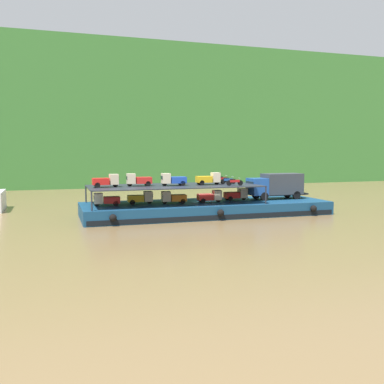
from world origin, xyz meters
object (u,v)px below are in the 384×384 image
at_px(mini_truck_lower_stern, 106,199).
at_px(mini_truck_upper_fore, 173,179).
at_px(cargo_barge, 206,208).
at_px(mini_truck_lower_bow, 236,194).
at_px(mini_truck_upper_bow, 209,179).
at_px(mini_truck_lower_mid, 173,197).
at_px(motorcycle_upper_stbd, 222,179).
at_px(motorcycle_upper_centre, 228,180).
at_px(mini_truck_lower_aft, 141,198).
at_px(mini_truck_lower_fore, 210,196).
at_px(covered_lorry, 276,185).
at_px(mini_truck_upper_mid, 139,180).
at_px(mini_truck_upper_stern, 106,181).
at_px(motorcycle_upper_port, 234,182).

xyz_separation_m(mini_truck_lower_stern, mini_truck_upper_fore, (7.35, -0.18, 2.00)).
bearing_deg(cargo_barge, mini_truck_lower_bow, 8.47).
relative_size(mini_truck_lower_bow, mini_truck_upper_bow, 1.00).
bearing_deg(mini_truck_lower_mid, motorcycle_upper_stbd, 21.14).
relative_size(mini_truck_lower_mid, motorcycle_upper_centre, 1.46).
bearing_deg(mini_truck_upper_fore, mini_truck_lower_mid, -49.58).
bearing_deg(mini_truck_lower_aft, mini_truck_lower_fore, -6.94).
height_order(covered_lorry, mini_truck_lower_bow, covered_lorry).
distance_m(mini_truck_lower_bow, motorcycle_upper_stbd, 2.72).
distance_m(cargo_barge, mini_truck_upper_fore, 5.30).
bearing_deg(mini_truck_lower_bow, mini_truck_upper_mid, -178.78).
xyz_separation_m(mini_truck_lower_stern, motorcycle_upper_centre, (14.04, 0.13, 1.74)).
xyz_separation_m(mini_truck_lower_stern, mini_truck_upper_mid, (3.59, 0.44, 2.00)).
bearing_deg(mini_truck_lower_stern, cargo_barge, 0.51).
relative_size(mini_truck_upper_mid, motorcycle_upper_centre, 1.46).
relative_size(mini_truck_upper_stern, mini_truck_upper_mid, 1.00).
height_order(cargo_barge, motorcycle_upper_stbd, motorcycle_upper_stbd).
relative_size(cargo_barge, mini_truck_lower_bow, 10.22).
bearing_deg(motorcycle_upper_centre, motorcycle_upper_port, -94.58).
height_order(mini_truck_upper_fore, motorcycle_upper_centre, mini_truck_upper_fore).
relative_size(mini_truck_lower_stern, mini_truck_lower_aft, 1.00).
relative_size(covered_lorry, mini_truck_upper_mid, 2.86).
xyz_separation_m(mini_truck_upper_stern, mini_truck_upper_mid, (3.59, 0.40, 0.00)).
relative_size(mini_truck_lower_stern, motorcycle_upper_stbd, 1.46).
xyz_separation_m(cargo_barge, motorcycle_upper_centre, (2.67, 0.02, 3.18)).
bearing_deg(mini_truck_upper_fore, mini_truck_lower_aft, 168.42).
bearing_deg(motorcycle_upper_centre, mini_truck_upper_fore, -177.35).
height_order(cargo_barge, mini_truck_lower_aft, mini_truck_lower_aft).
xyz_separation_m(mini_truck_upper_fore, motorcycle_upper_port, (6.51, -2.02, -0.26)).
distance_m(covered_lorry, mini_truck_upper_stern, 20.51).
relative_size(mini_truck_lower_stern, mini_truck_lower_fore, 1.00).
height_order(mini_truck_lower_stern, mini_truck_lower_mid, same).
bearing_deg(mini_truck_lower_aft, mini_truck_upper_mid, -154.92).
relative_size(mini_truck_lower_aft, mini_truck_upper_bow, 1.01).
distance_m(mini_truck_upper_mid, motorcycle_upper_port, 10.61).
bearing_deg(motorcycle_upper_stbd, cargo_barge, -140.34).
height_order(mini_truck_lower_aft, mini_truck_upper_stern, mini_truck_upper_stern).
xyz_separation_m(mini_truck_lower_stern, mini_truck_lower_mid, (7.36, -0.19, 0.00)).
bearing_deg(mini_truck_lower_stern, mini_truck_upper_fore, -1.43).
height_order(mini_truck_lower_aft, mini_truck_upper_fore, mini_truck_upper_fore).
bearing_deg(mini_truck_lower_mid, cargo_barge, 4.17).
bearing_deg(mini_truck_lower_aft, mini_truck_lower_stern, -171.87).
relative_size(mini_truck_lower_mid, mini_truck_upper_mid, 1.00).
bearing_deg(mini_truck_upper_fore, motorcycle_upper_centre, 2.65).
bearing_deg(mini_truck_upper_bow, mini_truck_upper_fore, -178.65).
xyz_separation_m(mini_truck_lower_mid, mini_truck_lower_bow, (7.98, 0.88, 0.00)).
height_order(mini_truck_upper_mid, motorcycle_upper_centre, mini_truck_upper_mid).
height_order(mini_truck_upper_bow, motorcycle_upper_centre, mini_truck_upper_bow).
bearing_deg(motorcycle_upper_stbd, mini_truck_upper_fore, -158.94).
height_order(mini_truck_upper_stern, mini_truck_upper_mid, same).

